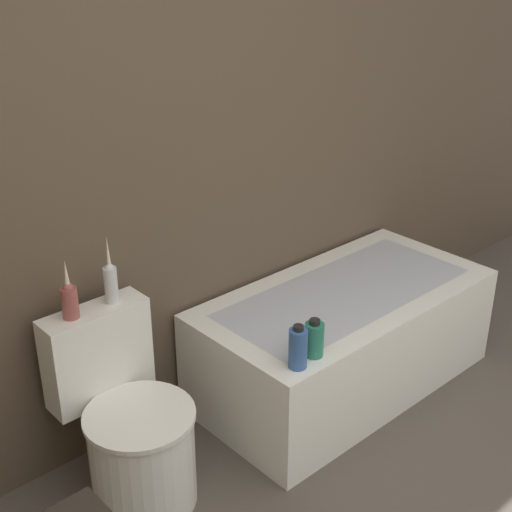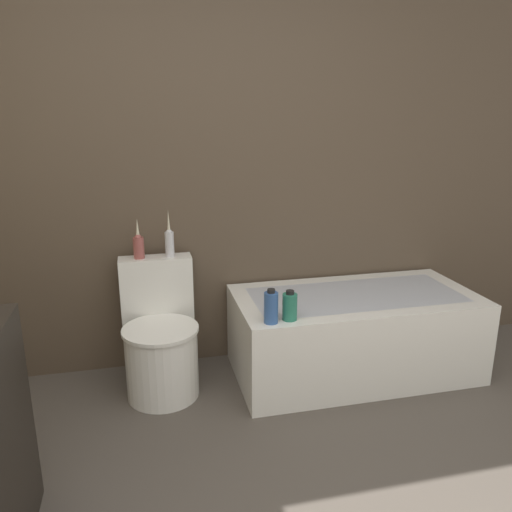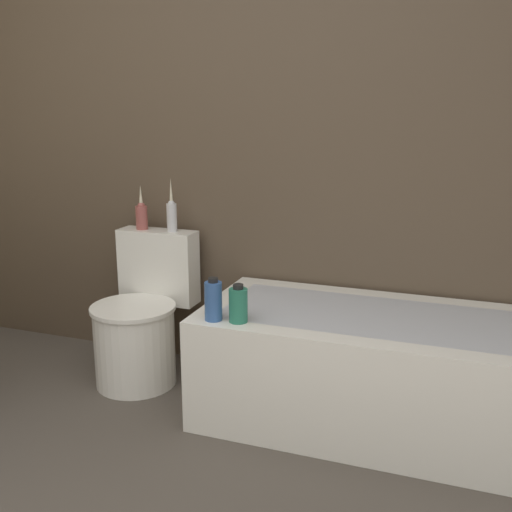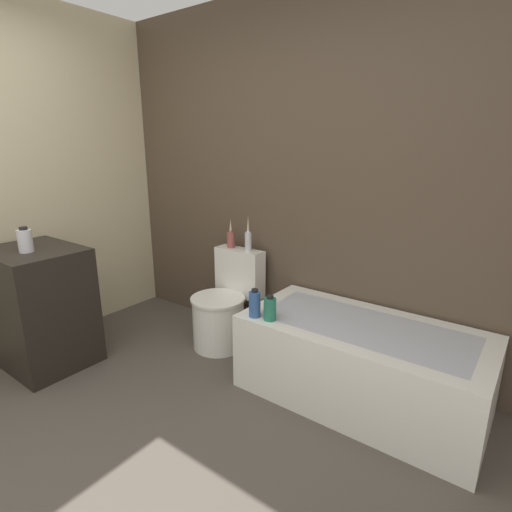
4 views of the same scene
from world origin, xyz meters
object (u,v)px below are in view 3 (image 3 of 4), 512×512
(toilet, at_px, (141,324))
(shampoo_bottle_tall, at_px, (213,300))
(shampoo_bottle_short, at_px, (238,305))
(vase_silver, at_px, (172,214))
(bathtub, at_px, (366,368))
(vase_gold, at_px, (142,214))

(toilet, distance_m, shampoo_bottle_tall, 0.72)
(toilet, relative_size, shampoo_bottle_short, 4.58)
(vase_silver, bearing_deg, bathtub, -13.63)
(vase_gold, distance_m, shampoo_bottle_tall, 0.88)
(toilet, relative_size, vase_silver, 2.68)
(bathtub, height_order, shampoo_bottle_tall, shampoo_bottle_tall)
(vase_gold, height_order, shampoo_bottle_short, vase_gold)
(toilet, bearing_deg, shampoo_bottle_tall, -31.24)
(bathtub, xyz_separation_m, shampoo_bottle_tall, (-0.61, -0.28, 0.33))
(bathtub, distance_m, shampoo_bottle_tall, 0.75)
(toilet, height_order, vase_gold, vase_gold)
(toilet, height_order, shampoo_bottle_tall, toilet)
(bathtub, xyz_separation_m, vase_gold, (-1.25, 0.26, 0.57))
(toilet, bearing_deg, vase_silver, 66.65)
(bathtub, xyz_separation_m, vase_silver, (-1.08, 0.26, 0.58))
(vase_gold, height_order, shampoo_bottle_tall, vase_gold)
(vase_gold, distance_m, shampoo_bottle_short, 0.95)
(bathtub, bearing_deg, toilet, 177.25)
(bathtub, bearing_deg, shampoo_bottle_short, -151.76)
(bathtub, distance_m, shampoo_bottle_short, 0.65)
(shampoo_bottle_tall, xyz_separation_m, shampoo_bottle_short, (0.11, 0.02, -0.01))
(vase_gold, xyz_separation_m, vase_silver, (0.18, 0.00, 0.01))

